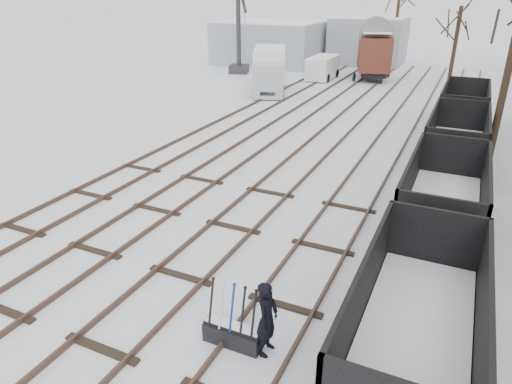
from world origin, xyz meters
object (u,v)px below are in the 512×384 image
Objects in this scene: panel_van at (323,67)px; crane at (240,48)px; box_van_wagon at (374,52)px; worker at (267,319)px; freight_wagon_a at (415,333)px; lorry at (269,70)px; ground_frame at (233,333)px.

panel_van is 0.51× the size of crane.
box_van_wagon is 0.68× the size of crane.
worker is 35.20m from crane.
lorry reaches higher than freight_wagon_a.
box_van_wagon reaches higher than lorry.
crane is (-11.63, -1.75, -0.08)m from box_van_wagon.
freight_wagon_a is (2.80, 0.80, 0.03)m from worker.
panel_van is (-8.66, 31.26, 0.11)m from worker.
ground_frame is at bearing -80.22° from crane.
lorry is at bearing -65.43° from crane.
freight_wagon_a is 32.55m from panel_van.
ground_frame is 0.35× the size of panel_van.
crane reaches higher than panel_van.
box_van_wagon reaches higher than panel_van.
lorry is at bearing -141.48° from box_van_wagon.
panel_van is at bearing 110.62° from freight_wagon_a.
crane is (-7.78, -0.16, 1.21)m from panel_van.
box_van_wagon is 4.36m from panel_van.
crane reaches higher than worker.
box_van_wagon is at bearing 21.75° from panel_van.
ground_frame is 0.95m from worker.
worker is at bearing 7.45° from ground_frame.
freight_wagon_a is at bearing -82.19° from lorry.
crane is (-5.69, 6.43, 0.60)m from lorry.
worker is 33.22m from box_van_wagon.
box_van_wagon is at bearing 96.88° from ground_frame.
panel_van is (-3.85, -1.58, -1.29)m from box_van_wagon.
crane is (-16.44, 31.10, 1.33)m from worker.
freight_wagon_a is 1.35× the size of panel_van.
panel_van is at bearing 50.63° from lorry.
ground_frame is 0.26× the size of freight_wagon_a.
box_van_wagon reaches higher than freight_wagon_a.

